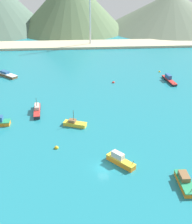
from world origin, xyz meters
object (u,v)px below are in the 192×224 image
fishing_boat_3 (75,124)px  buoy_1 (56,148)px  fishing_boat_7 (7,74)px  fishing_boat_0 (169,79)px  radio_tower (90,11)px  fishing_boat_8 (185,182)px  fishing_boat_1 (120,160)px  buoy_0 (159,72)px  buoy_2 (113,82)px  fishing_boat_4 (37,110)px

fishing_boat_3 → buoy_1: 12.81m
fishing_boat_7 → fishing_boat_0: bearing=-9.1°
radio_tower → fishing_boat_7: bearing=-127.9°
fishing_boat_3 → radio_tower: bearing=84.2°
fishing_boat_7 → fishing_boat_8: 89.69m
fishing_boat_1 → buoy_1: bearing=153.4°
buoy_1 → radio_tower: (14.35, 105.24, 18.78)m
fishing_boat_7 → buoy_0: fishing_boat_7 is taller
fishing_boat_1 → radio_tower: size_ratio=0.19×
fishing_boat_8 → buoy_1: 32.90m
buoy_0 → fishing_boat_1: bearing=-112.2°
fishing_boat_0 → fishing_boat_1: bearing=-117.0°
fishing_boat_1 → fishing_boat_8: 15.54m
fishing_boat_3 → fishing_boat_7: size_ratio=0.74×
fishing_boat_7 → radio_tower: size_ratio=0.26×
buoy_0 → radio_tower: 58.37m
fishing_boat_3 → fishing_boat_7: fishing_boat_3 is taller
fishing_boat_7 → buoy_2: (43.93, -10.87, -0.60)m
fishing_boat_1 → radio_tower: radio_tower is taller
fishing_boat_3 → fishing_boat_1: bearing=-61.3°
fishing_boat_4 → radio_tower: bearing=75.6°
fishing_boat_3 → radio_tower: 95.63m
fishing_boat_3 → fishing_boat_4: fishing_boat_4 is taller
fishing_boat_1 → buoy_1: (-15.57, 7.79, -0.88)m
fishing_boat_4 → fishing_boat_1: bearing=-52.0°
fishing_boat_4 → radio_tower: (21.48, 83.95, 18.10)m
fishing_boat_3 → buoy_0: 58.98m
fishing_boat_4 → fishing_boat_8: 51.86m
fishing_boat_0 → radio_tower: size_ratio=0.30×
fishing_boat_0 → fishing_boat_7: fishing_boat_0 is taller
fishing_boat_7 → buoy_2: size_ratio=9.56×
fishing_boat_7 → buoy_2: 45.26m
fishing_boat_0 → fishing_boat_4: fishing_boat_4 is taller
fishing_boat_0 → fishing_boat_8: size_ratio=1.35×
fishing_boat_1 → buoy_1: fishing_boat_1 is taller
fishing_boat_0 → fishing_boat_3: bearing=-138.2°
buoy_0 → buoy_1: size_ratio=0.79×
radio_tower → fishing_boat_8: bearing=-83.3°
fishing_boat_0 → fishing_boat_3: (-38.24, -34.22, -0.13)m
buoy_2 → radio_tower: 62.61m
fishing_boat_0 → fishing_boat_8: fishing_boat_8 is taller
fishing_boat_1 → fishing_boat_8: fishing_boat_1 is taller
fishing_boat_0 → fishing_boat_1: 60.48m
buoy_1 → fishing_boat_3: bearing=67.9°
buoy_1 → fishing_boat_8: bearing=-29.8°
fishing_boat_1 → fishing_boat_7: bearing=121.2°
fishing_boat_3 → buoy_1: bearing=-112.1°
fishing_boat_7 → radio_tower: bearing=52.1°
fishing_boat_1 → fishing_boat_4: (-22.71, 29.08, -0.20)m
fishing_boat_3 → buoy_2: (15.62, 33.97, -0.53)m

